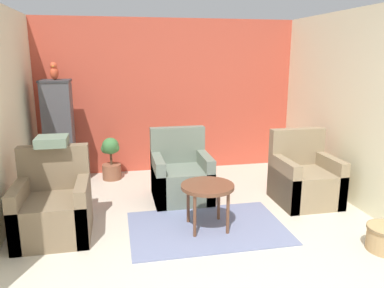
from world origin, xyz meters
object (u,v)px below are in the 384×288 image
(coffee_table, at_px, (208,190))
(armchair_middle, at_px, (181,177))
(parrot, at_px, (54,72))
(potted_plant, at_px, (111,158))
(armchair_left, at_px, (54,209))
(armchair_right, at_px, (304,180))
(birdcage, at_px, (60,137))

(coffee_table, distance_m, armchair_middle, 0.97)
(coffee_table, bearing_deg, parrot, 133.83)
(coffee_table, xyz_separation_m, potted_plant, (-1.06, 1.97, -0.12))
(armchair_left, xyz_separation_m, parrot, (-0.12, 1.67, 1.37))
(armchair_right, bearing_deg, armchair_left, -173.71)
(potted_plant, bearing_deg, armchair_right, -30.31)
(armchair_right, height_order, birdcage, birdcage)
(armchair_left, distance_m, parrot, 2.16)
(armchair_middle, bearing_deg, armchair_right, -15.46)
(armchair_middle, height_order, potted_plant, armchair_middle)
(coffee_table, relative_size, armchair_left, 0.63)
(armchair_left, xyz_separation_m, potted_plant, (0.59, 1.80, 0.03))
(armchair_left, height_order, potted_plant, armchair_left)
(armchair_right, bearing_deg, parrot, 157.49)
(armchair_left, bearing_deg, coffee_table, -5.96)
(armchair_left, bearing_deg, armchair_middle, 27.05)
(coffee_table, xyz_separation_m, armchair_right, (1.44, 0.51, -0.16))
(armchair_middle, bearing_deg, coffee_table, -82.17)
(birdcage, distance_m, potted_plant, 0.83)
(parrot, bearing_deg, birdcage, -90.00)
(armchair_middle, relative_size, potted_plant, 1.42)
(armchair_middle, bearing_deg, parrot, 151.35)
(armchair_left, xyz_separation_m, armchair_right, (3.09, 0.34, 0.00))
(armchair_middle, xyz_separation_m, potted_plant, (-0.93, 1.02, 0.03))
(armchair_right, distance_m, parrot, 3.73)
(birdcage, height_order, parrot, parrot)
(coffee_table, height_order, parrot, parrot)
(coffee_table, xyz_separation_m, armchair_left, (-1.65, 0.17, -0.16))
(birdcage, relative_size, parrot, 6.27)
(armchair_right, height_order, parrot, parrot)
(coffee_table, xyz_separation_m, parrot, (-1.77, 1.84, 1.21))
(birdcage, bearing_deg, coffee_table, -46.13)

